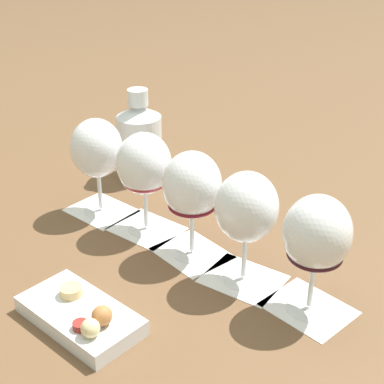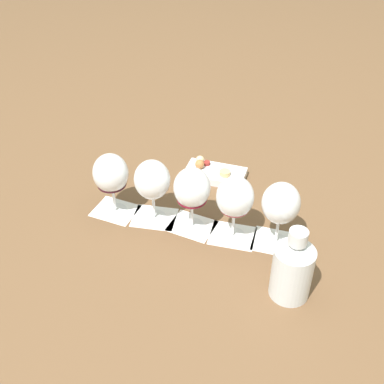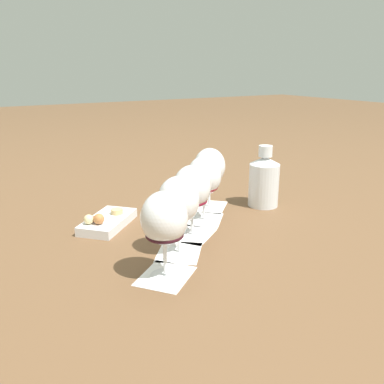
% 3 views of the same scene
% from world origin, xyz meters
% --- Properties ---
extents(ground_plane, '(8.00, 8.00, 0.00)m').
position_xyz_m(ground_plane, '(0.00, 0.00, 0.00)').
color(ground_plane, brown).
extents(tasting_card_0, '(0.15, 0.15, 0.00)m').
position_xyz_m(tasting_card_0, '(-0.16, 0.16, 0.00)').
color(tasting_card_0, white).
rests_on(tasting_card_0, ground_plane).
extents(tasting_card_1, '(0.15, 0.15, 0.00)m').
position_xyz_m(tasting_card_1, '(-0.08, 0.08, 0.00)').
color(tasting_card_1, white).
rests_on(tasting_card_1, ground_plane).
extents(tasting_card_2, '(0.15, 0.15, 0.00)m').
position_xyz_m(tasting_card_2, '(0.00, -0.00, 0.00)').
color(tasting_card_2, white).
rests_on(tasting_card_2, ground_plane).
extents(tasting_card_3, '(0.15, 0.15, 0.00)m').
position_xyz_m(tasting_card_3, '(0.07, -0.08, 0.00)').
color(tasting_card_3, white).
rests_on(tasting_card_3, ground_plane).
extents(tasting_card_4, '(0.15, 0.15, 0.00)m').
position_xyz_m(tasting_card_4, '(0.16, -0.16, 0.00)').
color(tasting_card_4, white).
rests_on(tasting_card_4, ground_plane).
extents(wine_glass_0, '(0.09, 0.09, 0.18)m').
position_xyz_m(wine_glass_0, '(-0.16, 0.16, 0.12)').
color(wine_glass_0, white).
rests_on(wine_glass_0, tasting_card_0).
extents(wine_glass_1, '(0.09, 0.09, 0.18)m').
position_xyz_m(wine_glass_1, '(-0.08, 0.08, 0.12)').
color(wine_glass_1, white).
rests_on(wine_glass_1, tasting_card_1).
extents(wine_glass_2, '(0.09, 0.09, 0.18)m').
position_xyz_m(wine_glass_2, '(0.00, -0.00, 0.12)').
color(wine_glass_2, white).
rests_on(wine_glass_2, tasting_card_2).
extents(wine_glass_3, '(0.09, 0.09, 0.18)m').
position_xyz_m(wine_glass_3, '(0.07, -0.08, 0.12)').
color(wine_glass_3, white).
rests_on(wine_glass_3, tasting_card_3).
extents(wine_glass_4, '(0.09, 0.09, 0.18)m').
position_xyz_m(wine_glass_4, '(0.16, -0.16, 0.12)').
color(wine_glass_4, white).
rests_on(wine_glass_4, tasting_card_4).
extents(ceramic_vase, '(0.09, 0.09, 0.19)m').
position_xyz_m(ceramic_vase, '(-0.09, 0.31, 0.08)').
color(ceramic_vase, silver).
rests_on(ceramic_vase, ground_plane).
extents(snack_dish, '(0.19, 0.19, 0.05)m').
position_xyz_m(snack_dish, '(-0.17, -0.17, 0.02)').
color(snack_dish, silver).
rests_on(snack_dish, ground_plane).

